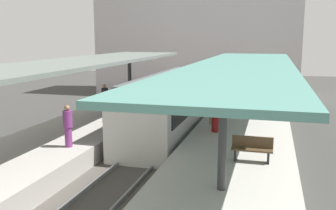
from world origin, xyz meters
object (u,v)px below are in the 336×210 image
object	(u,v)px
platform_sign	(228,86)
passenger_mid_platform	(212,106)
passenger_far_end	(105,100)
platform_bench	(252,148)
litter_bin	(216,123)
commuter_train	(172,104)
passenger_near_bench	(68,125)

from	to	relation	value
platform_sign	passenger_mid_platform	distance (m)	2.29
platform_sign	passenger_far_end	bearing A→B (deg)	-162.86
platform_sign	passenger_mid_platform	world-z (taller)	platform_sign
platform_bench	litter_bin	world-z (taller)	platform_bench
commuter_train	passenger_near_bench	distance (m)	6.77
commuter_train	passenger_far_end	bearing A→B (deg)	-169.17
platform_bench	passenger_mid_platform	size ratio (longest dim) A/B	0.83
passenger_far_end	platform_bench	bearing A→B (deg)	-34.39
platform_bench	passenger_mid_platform	xyz separation A→B (m)	(-2.23, 5.32, 0.42)
litter_bin	commuter_train	bearing A→B (deg)	139.23
passenger_near_bench	passenger_far_end	xyz separation A→B (m)	(-1.02, 5.61, 0.07)
platform_sign	passenger_near_bench	bearing A→B (deg)	-124.94
litter_bin	passenger_near_bench	xyz separation A→B (m)	(-5.21, -3.96, 0.46)
platform_sign	passenger_near_bench	xyz separation A→B (m)	(-5.28, -7.55, -0.77)
passenger_far_end	passenger_near_bench	bearing A→B (deg)	-79.67
commuter_train	passenger_mid_platform	distance (m)	2.41
litter_bin	passenger_near_bench	bearing A→B (deg)	-142.76
litter_bin	passenger_far_end	xyz separation A→B (m)	(-6.23, 1.65, 0.53)
platform_bench	platform_sign	distance (m)	7.72
platform_sign	passenger_far_end	xyz separation A→B (m)	(-6.30, -1.94, -0.70)
platform_bench	passenger_near_bench	distance (m)	7.01
litter_bin	passenger_near_bench	distance (m)	6.56
commuter_train	passenger_mid_platform	world-z (taller)	commuter_train
platform_bench	litter_bin	xyz separation A→B (m)	(-1.79, 3.84, -0.06)
commuter_train	passenger_near_bench	xyz separation A→B (m)	(-2.51, -6.28, 0.13)
litter_bin	passenger_near_bench	size ratio (longest dim) A/B	0.48
platform_bench	litter_bin	bearing A→B (deg)	115.01
passenger_far_end	commuter_train	bearing A→B (deg)	10.83
passenger_far_end	platform_sign	bearing A→B (deg)	17.14
platform_sign	passenger_far_end	world-z (taller)	platform_sign
passenger_near_bench	commuter_train	bearing A→B (deg)	68.22
platform_bench	passenger_near_bench	size ratio (longest dim) A/B	0.85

